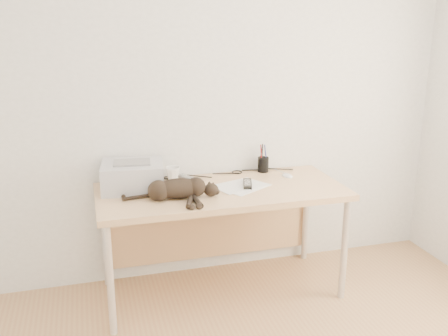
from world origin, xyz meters
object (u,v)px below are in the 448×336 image
object	(u,v)px
printer	(133,176)
pen_cup	(263,164)
cat	(176,190)
desk	(218,204)
mouse	(287,174)
mug	(173,174)

from	to	relation	value
printer	pen_cup	bearing A→B (deg)	8.14
printer	cat	size ratio (longest dim) A/B	0.72
desk	cat	bearing A→B (deg)	-148.43
desk	mouse	size ratio (longest dim) A/B	16.01
printer	pen_cup	world-z (taller)	pen_cup
printer	pen_cup	distance (m)	0.95
mug	mouse	distance (m)	0.80
desk	printer	bearing A→B (deg)	172.97
mug	desk	bearing A→B (deg)	-33.48
printer	mug	size ratio (longest dim) A/B	4.20
mouse	mug	bearing A→B (deg)	156.38
pen_cup	cat	bearing A→B (deg)	-150.66
desk	pen_cup	xyz separation A→B (m)	(0.39, 0.20, 0.19)
mug	mouse	bearing A→B (deg)	-9.97
cat	mouse	size ratio (longest dim) A/B	5.87
printer	mouse	world-z (taller)	printer
mouse	pen_cup	bearing A→B (deg)	113.37
mug	pen_cup	size ratio (longest dim) A/B	0.50
cat	mouse	bearing A→B (deg)	21.18
mug	pen_cup	bearing A→B (deg)	1.98
pen_cup	mouse	xyz separation A→B (m)	(0.12, -0.16, -0.04)
cat	pen_cup	bearing A→B (deg)	34.55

